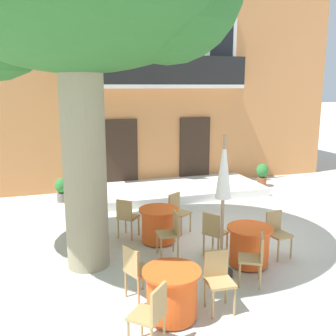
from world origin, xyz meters
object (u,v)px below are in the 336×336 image
at_px(cafe_table_near_tree, 172,293).
at_px(cafe_chair_middle_1, 178,210).
at_px(cafe_chair_near_tree_1, 218,276).
at_px(cafe_chair_near_tree_2, 137,269).
at_px(cafe_chair_front_2, 214,231).
at_px(ground_planter_left, 62,189).
at_px(cafe_chair_near_tree_0, 151,313).
at_px(cafe_chair_middle_0, 171,231).
at_px(cafe_table_front, 249,246).
at_px(cafe_table_middle, 159,225).
at_px(cafe_umbrella, 223,186).
at_px(cafe_chair_front_1, 277,231).
at_px(cafe_chair_front_0, 255,256).
at_px(cafe_chair_middle_2, 127,215).
at_px(ground_planter_right, 262,174).

bearing_deg(cafe_table_near_tree, cafe_chair_middle_1, 69.31).
xyz_separation_m(cafe_chair_near_tree_1, cafe_chair_near_tree_2, (-1.12, 0.63, 0.00)).
bearing_deg(cafe_chair_front_2, ground_planter_left, 119.55).
bearing_deg(cafe_chair_front_2, cafe_chair_near_tree_0, -129.41).
height_order(cafe_chair_middle_0, ground_planter_left, cafe_chair_middle_0).
bearing_deg(cafe_table_front, cafe_chair_front_2, 128.64).
relative_size(cafe_table_middle, cafe_umbrella, 0.34).
bearing_deg(cafe_chair_near_tree_1, cafe_chair_front_1, 35.41).
relative_size(cafe_chair_front_0, ground_planter_left, 1.29).
bearing_deg(cafe_chair_middle_2, cafe_umbrella, -60.63).
relative_size(cafe_chair_near_tree_0, cafe_chair_near_tree_2, 1.00).
height_order(cafe_chair_middle_2, cafe_table_front, cafe_chair_middle_2).
bearing_deg(ground_planter_right, cafe_chair_near_tree_0, -130.13).
height_order(cafe_chair_near_tree_0, cafe_table_front, cafe_chair_near_tree_0).
height_order(cafe_umbrella, ground_planter_right, cafe_umbrella).
height_order(cafe_chair_front_2, cafe_umbrella, cafe_umbrella).
xyz_separation_m(cafe_table_near_tree, cafe_chair_near_tree_1, (0.75, 0.02, 0.14)).
distance_m(cafe_chair_front_1, cafe_umbrella, 1.85).
height_order(cafe_chair_near_tree_2, cafe_chair_middle_1, same).
bearing_deg(cafe_chair_middle_2, cafe_chair_middle_0, -61.22).
bearing_deg(cafe_umbrella, cafe_chair_near_tree_0, -137.70).
distance_m(cafe_chair_near_tree_1, cafe_umbrella, 1.58).
distance_m(cafe_chair_near_tree_0, cafe_chair_middle_2, 3.84).
bearing_deg(cafe_table_front, cafe_chair_middle_0, 146.53).
bearing_deg(cafe_chair_front_1, cafe_table_middle, 145.61).
height_order(cafe_table_near_tree, cafe_chair_middle_0, cafe_chair_middle_0).
bearing_deg(cafe_chair_front_2, cafe_chair_middle_1, 99.63).
bearing_deg(cafe_chair_near_tree_1, cafe_chair_front_2, 67.60).
bearing_deg(ground_planter_left, ground_planter_right, -2.45).
relative_size(cafe_table_front, ground_planter_left, 1.23).
relative_size(cafe_chair_near_tree_0, cafe_chair_front_2, 1.00).
bearing_deg(cafe_chair_middle_0, cafe_table_middle, 92.77).
distance_m(cafe_chair_front_0, cafe_umbrella, 1.30).
height_order(cafe_chair_front_1, cafe_umbrella, cafe_umbrella).
relative_size(cafe_chair_near_tree_2, cafe_chair_front_0, 1.00).
bearing_deg(cafe_table_front, cafe_chair_middle_1, 109.28).
bearing_deg(cafe_chair_near_tree_0, cafe_table_middle, 72.01).
distance_m(cafe_table_near_tree, cafe_chair_middle_1, 3.47).
distance_m(cafe_chair_middle_2, cafe_chair_front_2, 2.06).
distance_m(cafe_chair_near_tree_2, cafe_chair_front_2, 2.16).
height_order(cafe_table_front, cafe_umbrella, cafe_umbrella).
height_order(cafe_table_front, ground_planter_right, ground_planter_right).
xyz_separation_m(cafe_chair_middle_1, cafe_chair_front_2, (0.25, -1.47, 0.00)).
bearing_deg(cafe_chair_near_tree_2, cafe_chair_middle_0, 53.12).
bearing_deg(cafe_chair_middle_0, cafe_chair_front_2, -17.69).
bearing_deg(ground_planter_right, cafe_table_near_tree, -130.28).
bearing_deg(ground_planter_right, ground_planter_left, 177.55).
xyz_separation_m(cafe_chair_middle_0, cafe_chair_front_0, (0.99, -1.54, 0.00)).
bearing_deg(cafe_chair_near_tree_2, cafe_table_front, 12.91).
relative_size(cafe_chair_middle_2, cafe_chair_front_2, 1.00).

